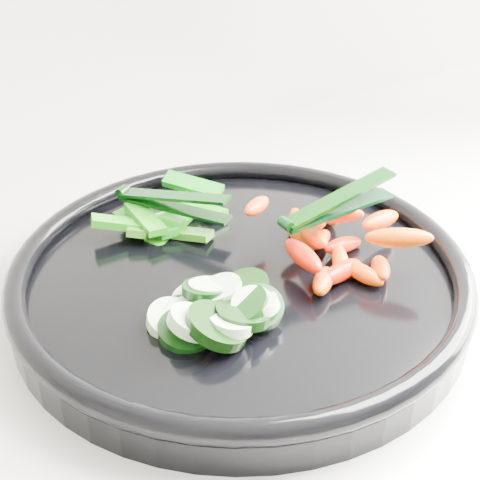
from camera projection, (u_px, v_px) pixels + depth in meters
veggie_tray at (240, 276)px, 0.55m from camera, size 0.48×0.48×0.04m
cucumber_pile at (211, 312)px, 0.49m from camera, size 0.10×0.10×0.04m
carrot_pile at (333, 242)px, 0.55m from camera, size 0.14×0.15×0.05m
pepper_pile at (166, 217)px, 0.61m from camera, size 0.14×0.11×0.04m
tong_carrot at (336, 205)px, 0.54m from camera, size 0.11×0.02×0.02m
tong_pepper at (170, 201)px, 0.60m from camera, size 0.07×0.11×0.02m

